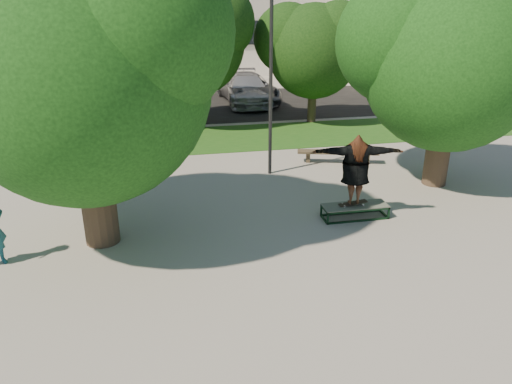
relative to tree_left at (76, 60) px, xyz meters
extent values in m
plane|color=gray|center=(4.29, -1.09, -4.42)|extent=(120.00, 120.00, 0.00)
cube|color=#184D16|center=(5.29, 8.41, -4.41)|extent=(30.00, 4.00, 0.02)
cube|color=black|center=(4.29, 14.91, -4.42)|extent=(40.00, 8.00, 0.01)
cylinder|color=#38281E|center=(0.09, -0.09, -2.82)|extent=(0.84, 0.84, 3.20)
sphere|color=#11380F|center=(0.09, -0.09, -0.35)|extent=(5.80, 5.80, 5.80)
sphere|color=#11380F|center=(-1.36, 0.78, 0.37)|extent=(4.35, 4.35, 4.35)
sphere|color=#11380F|center=(1.40, -0.67, 0.66)|extent=(4.06, 4.06, 4.06)
cylinder|color=#38281E|center=(10.29, 1.91, -2.92)|extent=(0.76, 0.76, 3.00)
sphere|color=#11380F|center=(10.29, 1.91, -0.64)|extent=(5.20, 5.20, 5.20)
sphere|color=#11380F|center=(8.99, 2.69, 0.01)|extent=(3.90, 3.90, 3.90)
sphere|color=#11380F|center=(11.46, 1.39, 0.27)|extent=(3.64, 3.64, 3.64)
cylinder|color=#38281E|center=(-2.21, 9.91, -3.02)|extent=(0.44, 0.44, 2.80)
sphere|color=black|center=(-2.21, 9.91, -0.96)|extent=(4.40, 4.40, 4.40)
sphere|color=black|center=(-3.31, 10.57, -0.41)|extent=(3.30, 3.30, 3.30)
sphere|color=black|center=(-1.22, 9.47, -0.19)|extent=(3.08, 3.08, 3.08)
cylinder|color=#38281E|center=(3.29, 10.91, -2.92)|extent=(0.50, 0.50, 3.00)
sphere|color=black|center=(3.29, 10.91, -0.70)|extent=(4.80, 4.80, 4.80)
sphere|color=black|center=(2.09, 11.63, -0.10)|extent=(3.60, 3.60, 3.60)
sphere|color=black|center=(4.37, 10.43, 0.14)|extent=(3.36, 3.36, 3.36)
cylinder|color=#38281E|center=(8.79, 10.41, -3.12)|extent=(0.40, 0.40, 2.60)
sphere|color=black|center=(8.79, 10.41, -1.19)|extent=(4.20, 4.20, 4.20)
sphere|color=black|center=(7.74, 11.04, -0.67)|extent=(3.15, 3.15, 3.15)
sphere|color=black|center=(9.74, 9.99, -0.46)|extent=(2.94, 2.94, 2.94)
cylinder|color=#2D2D30|center=(5.29, 3.91, -1.42)|extent=(0.12, 0.12, 6.00)
cube|color=black|center=(2.29, 23.85, -1.42)|extent=(27.60, 0.12, 1.60)
cube|color=beige|center=(22.29, 20.91, -0.42)|extent=(15.00, 10.00, 8.00)
cube|color=#475147|center=(6.79, -0.03, -4.06)|extent=(1.80, 0.60, 0.03)
cylinder|color=white|center=(6.45, -0.11, -4.02)|extent=(0.06, 0.03, 0.06)
cylinder|color=white|center=(6.45, 0.05, -4.02)|extent=(0.06, 0.03, 0.06)
cylinder|color=white|center=(6.99, -0.11, -4.02)|extent=(0.06, 0.03, 0.06)
cylinder|color=white|center=(6.99, 0.05, -4.02)|extent=(0.06, 0.03, 0.06)
cube|color=black|center=(6.72, -0.03, -3.98)|extent=(0.78, 0.20, 0.10)
imported|color=brown|center=(6.72, -0.03, -3.01)|extent=(2.45, 1.08, 1.93)
cube|color=#4B3F2D|center=(6.91, 4.76, -4.23)|extent=(0.18, 0.18, 0.39)
cube|color=#4B3F2D|center=(8.96, 4.19, -4.23)|extent=(0.18, 0.18, 0.39)
cube|color=#4B3F2D|center=(7.94, 4.47, -4.02)|extent=(2.90, 1.15, 0.08)
imported|color=#9E9FA3|center=(-4.63, 15.36, -3.62)|extent=(1.99, 4.76, 1.61)
imported|color=black|center=(0.39, 13.36, -3.59)|extent=(2.65, 5.26, 1.65)
imported|color=slate|center=(6.69, 15.35, -3.66)|extent=(3.00, 5.69, 1.53)
imported|color=silver|center=(6.53, 15.13, -3.64)|extent=(2.34, 5.46, 1.57)
camera|label=1|loc=(1.65, -11.74, 1.47)|focal=35.00mm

